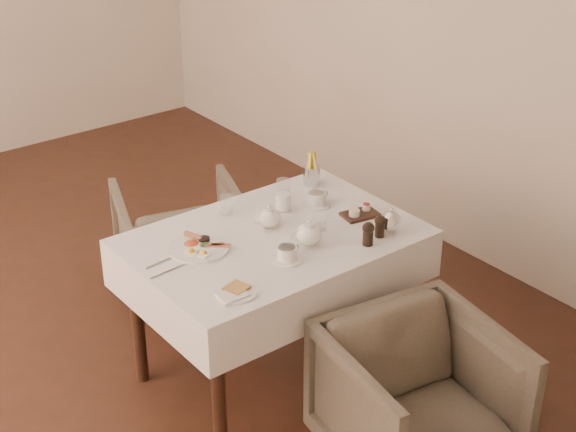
# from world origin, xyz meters

# --- Properties ---
(table) EXTENTS (1.28, 0.88, 0.75)m
(table) POSITION_xyz_m (0.62, -0.96, 0.64)
(table) COLOR black
(table) RESTS_ON ground
(armchair_near) EXTENTS (0.80, 0.82, 0.65)m
(armchair_near) POSITION_xyz_m (0.71, -1.83, 0.32)
(armchair_near) COLOR #4D4438
(armchair_near) RESTS_ON ground
(armchair_far) EXTENTS (0.86, 0.87, 0.62)m
(armchair_far) POSITION_xyz_m (0.67, -0.04, 0.31)
(armchair_far) COLOR #4D4438
(armchair_far) RESTS_ON ground
(breakfast_plate) EXTENTS (0.27, 0.27, 0.03)m
(breakfast_plate) POSITION_xyz_m (0.29, -0.86, 0.76)
(breakfast_plate) COLOR white
(breakfast_plate) RESTS_ON table
(side_plate) EXTENTS (0.18, 0.18, 0.02)m
(side_plate) POSITION_xyz_m (0.20, -1.26, 0.76)
(side_plate) COLOR white
(side_plate) RESTS_ON table
(teapot_centre) EXTENTS (0.17, 0.14, 0.12)m
(teapot_centre) POSITION_xyz_m (0.65, -0.89, 0.81)
(teapot_centre) COLOR white
(teapot_centre) RESTS_ON table
(teapot_front) EXTENTS (0.20, 0.18, 0.13)m
(teapot_front) POSITION_xyz_m (0.69, -1.13, 0.82)
(teapot_front) COLOR white
(teapot_front) RESTS_ON table
(creamer) EXTENTS (0.09, 0.09, 0.08)m
(creamer) POSITION_xyz_m (0.81, -0.78, 0.80)
(creamer) COLOR white
(creamer) RESTS_ON table
(teacup_near) EXTENTS (0.13, 0.13, 0.07)m
(teacup_near) POSITION_xyz_m (0.53, -1.18, 0.79)
(teacup_near) COLOR white
(teacup_near) RESTS_ON table
(teacup_far) EXTENTS (0.14, 0.14, 0.07)m
(teacup_far) POSITION_xyz_m (0.97, -0.84, 0.79)
(teacup_far) COLOR white
(teacup_far) RESTS_ON table
(glass_left) EXTENTS (0.08, 0.08, 0.09)m
(glass_left) POSITION_xyz_m (0.58, -0.65, 0.80)
(glass_left) COLOR silver
(glass_left) RESTS_ON table
(glass_mid) EXTENTS (0.08, 0.08, 0.09)m
(glass_mid) POSITION_xyz_m (0.82, -1.04, 0.80)
(glass_mid) COLOR silver
(glass_mid) RESTS_ON table
(glass_right) EXTENTS (0.08, 0.08, 0.09)m
(glass_right) POSITION_xyz_m (0.90, -0.67, 0.80)
(glass_right) COLOR silver
(glass_right) RESTS_ON table
(condiment_board) EXTENTS (0.18, 0.14, 0.04)m
(condiment_board) POSITION_xyz_m (1.06, -1.06, 0.77)
(condiment_board) COLOR black
(condiment_board) RESTS_ON table
(pepper_mill_left) EXTENTS (0.06, 0.06, 0.11)m
(pepper_mill_left) POSITION_xyz_m (0.90, -1.28, 0.81)
(pepper_mill_left) COLOR black
(pepper_mill_left) RESTS_ON table
(pepper_mill_right) EXTENTS (0.06, 0.06, 0.11)m
(pepper_mill_right) POSITION_xyz_m (0.99, -1.26, 0.81)
(pepper_mill_right) COLOR black
(pepper_mill_right) RESTS_ON table
(silver_pot) EXTENTS (0.13, 0.12, 0.12)m
(silver_pot) POSITION_xyz_m (1.06, -1.26, 0.82)
(silver_pot) COLOR white
(silver_pot) RESTS_ON table
(fries_cup) EXTENTS (0.08, 0.08, 0.18)m
(fries_cup) POSITION_xyz_m (1.10, -0.65, 0.83)
(fries_cup) COLOR silver
(fries_cup) RESTS_ON table
(cutlery_fork) EXTENTS (0.19, 0.04, 0.00)m
(cutlery_fork) POSITION_xyz_m (0.11, -0.86, 0.76)
(cutlery_fork) COLOR silver
(cutlery_fork) RESTS_ON table
(cutlery_knife) EXTENTS (0.19, 0.03, 0.00)m
(cutlery_knife) POSITION_xyz_m (0.08, -0.95, 0.76)
(cutlery_knife) COLOR silver
(cutlery_knife) RESTS_ON table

